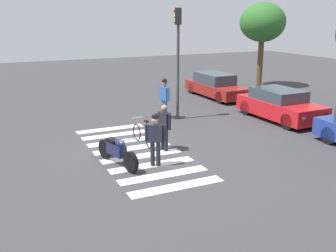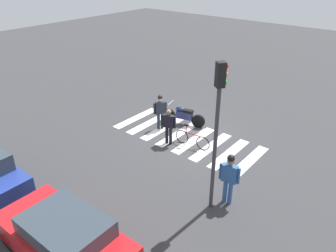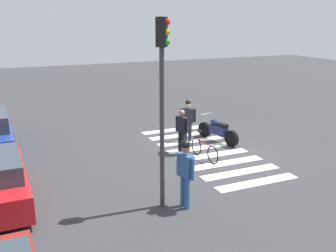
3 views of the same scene
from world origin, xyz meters
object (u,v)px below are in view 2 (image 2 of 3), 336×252
(leaning_bicycle, at_px, (192,139))
(officer_on_foot, at_px, (160,110))
(pedestrian_bystander, at_px, (229,175))
(traffic_light_pole, at_px, (218,118))
(officer_by_motorcycle, at_px, (169,125))
(police_motorcycle, at_px, (184,116))
(car_red_convertible, at_px, (64,237))

(leaning_bicycle, bearing_deg, officer_on_foot, -11.03)
(pedestrian_bystander, xyz_separation_m, traffic_light_pole, (0.29, 0.51, 2.13))
(officer_on_foot, xyz_separation_m, officer_by_motorcycle, (-1.20, 0.85, -0.05))
(officer_on_foot, relative_size, traffic_light_pole, 0.35)
(police_motorcycle, relative_size, traffic_light_pole, 0.44)
(police_motorcycle, bearing_deg, car_red_convertible, 105.26)
(pedestrian_bystander, relative_size, traffic_light_pole, 0.38)
(police_motorcycle, height_order, pedestrian_bystander, pedestrian_bystander)
(police_motorcycle, relative_size, officer_by_motorcycle, 1.31)
(car_red_convertible, relative_size, traffic_light_pole, 0.85)
(police_motorcycle, height_order, officer_by_motorcycle, officer_by_motorcycle)
(leaning_bicycle, distance_m, officer_by_motorcycle, 1.18)
(police_motorcycle, bearing_deg, officer_on_foot, 61.22)
(pedestrian_bystander, bearing_deg, officer_by_motorcycle, -24.46)
(leaning_bicycle, height_order, officer_on_foot, officer_on_foot)
(officer_by_motorcycle, height_order, car_red_convertible, officer_by_motorcycle)
(traffic_light_pole, bearing_deg, car_red_convertible, 64.52)
(officer_by_motorcycle, distance_m, car_red_convertible, 6.70)
(pedestrian_bystander, bearing_deg, police_motorcycle, -39.06)
(pedestrian_bystander, bearing_deg, leaning_bicycle, -36.52)
(officer_by_motorcycle, height_order, pedestrian_bystander, pedestrian_bystander)
(police_motorcycle, relative_size, pedestrian_bystander, 1.15)
(traffic_light_pole, bearing_deg, police_motorcycle, -44.60)
(officer_on_foot, xyz_separation_m, pedestrian_bystander, (-5.16, 2.65, 0.11))
(police_motorcycle, height_order, officer_on_foot, officer_on_foot)
(officer_on_foot, bearing_deg, car_red_convertible, 111.40)
(officer_by_motorcycle, distance_m, traffic_light_pole, 4.90)
(officer_on_foot, relative_size, pedestrian_bystander, 0.92)
(leaning_bicycle, xyz_separation_m, car_red_convertible, (-0.73, 6.92, 0.30))
(pedestrian_bystander, height_order, car_red_convertible, pedestrian_bystander)
(police_motorcycle, bearing_deg, pedestrian_bystander, 140.94)
(police_motorcycle, distance_m, leaning_bicycle, 2.15)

